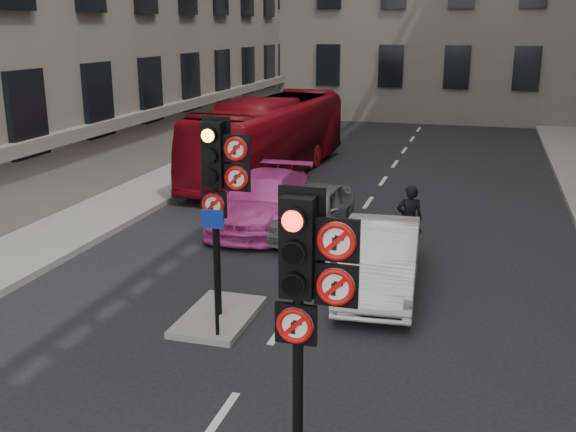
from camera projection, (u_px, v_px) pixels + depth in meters
The scene contains 11 objects.
pavement_left at pixel (121, 199), 20.34m from camera, with size 3.00×50.00×0.16m, color gray.
centre_island at pixel (219, 317), 12.27m from camera, with size 1.20×2.00×0.12m, color gray.
signal_near at pixel (306, 280), 7.15m from camera, with size 0.91×0.40×3.58m.
signal_far at pixel (219, 175), 11.51m from camera, with size 0.91×0.40×3.58m.
car_silver at pixel (314, 210), 17.08m from camera, with size 1.50×3.73×1.27m, color #9EA0A6.
car_white at pixel (380, 258), 13.45m from camera, with size 1.44×4.13×1.36m, color silver.
car_pink at pixel (263, 200), 17.84m from camera, with size 1.92×4.72×1.37m, color #DF41A7.
bus_red at pixel (270, 137), 23.48m from camera, with size 2.30×9.85×2.74m, color maroon.
motorcycle at pixel (401, 233), 15.79m from camera, with size 0.43×1.53×0.92m, color black.
motorcyclist at pixel (409, 220), 15.57m from camera, with size 0.61×0.40×1.66m, color black.
info_sign at pixel (215, 255), 11.02m from camera, with size 0.38×0.12×2.21m.
Camera 1 is at (3.18, -5.48, 5.22)m, focal length 42.00 mm.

